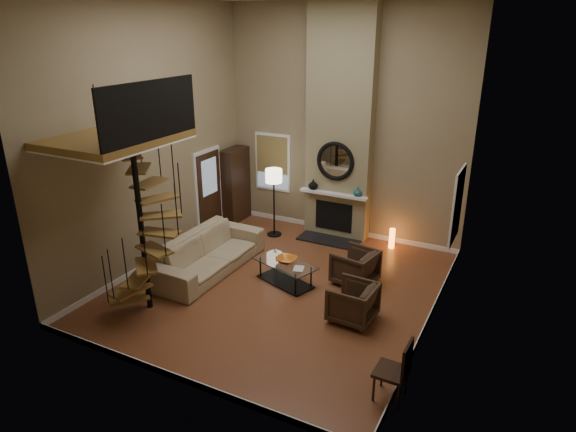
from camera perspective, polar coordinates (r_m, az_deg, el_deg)
The scene contains 32 objects.
ground at distance 10.37m, azimuth -1.02°, elevation -7.98°, with size 6.00×6.50×0.01m, color brown.
back_wall at distance 12.24m, azimuth 6.21°, elevation 10.22°, with size 6.00×0.02×5.50m, color #8D7C5B.
front_wall at distance 6.79m, azimuth -14.23°, elevation 0.77°, with size 6.00×0.02×5.50m, color #8D7C5B.
left_wall at distance 11.05m, azimuth -15.12°, elevation 8.45°, with size 0.02×6.50×5.50m, color #8D7C5B.
right_wall at distance 8.40m, azimuth 17.27°, elevation 4.36°, with size 0.02×6.50×5.50m, color #8D7C5B.
baseboard_back at distance 13.00m, azimuth 5.73°, elevation -1.50°, with size 6.00×0.02×0.12m, color white.
baseboard_front at distance 8.10m, azimuth -12.42°, elevation -17.34°, with size 6.00×0.02×0.12m, color white.
baseboard_left at distance 11.90m, azimuth -13.86°, elevation -4.27°, with size 0.02×6.50×0.12m, color white.
baseboard_right at distance 9.49m, azimuth 15.44°, elevation -11.36°, with size 0.02×6.50×0.12m, color white.
chimney_breast at distance 12.06m, azimuth 5.88°, elevation 10.08°, with size 1.60×0.38×5.50m, color #877C58.
hearth at distance 12.44m, azimuth 4.58°, elevation -2.73°, with size 1.50×0.60×0.04m, color black.
firebox at distance 12.49m, azimuth 5.16°, elevation -0.03°, with size 0.95×0.02×0.72m, color black.
mantel at distance 12.22m, azimuth 5.11°, elevation 2.48°, with size 1.70×0.18×0.06m, color white.
mirror_frame at distance 12.04m, azimuth 5.35°, elevation 6.17°, with size 0.94×0.94×0.10m, color black.
mirror_disc at distance 12.05m, azimuth 5.36°, elevation 6.18°, with size 0.80×0.80×0.01m, color white.
vase_left at distance 12.41m, azimuth 2.85°, elevation 3.58°, with size 0.24×0.24×0.25m, color black.
vase_right at distance 12.01m, azimuth 7.85°, elevation 2.71°, with size 0.20×0.20×0.21m, color #174E53.
window_back at distance 13.25m, azimuth -1.74°, elevation 6.17°, with size 1.02×0.06×1.52m.
window_right at distance 10.62m, azimuth 18.53°, elevation 1.27°, with size 0.06×1.02×1.52m.
entry_door at distance 12.81m, azimuth -8.94°, elevation 2.71°, with size 0.10×1.05×2.16m.
loft at distance 9.04m, azimuth -18.42°, elevation 8.56°, with size 1.70×2.20×1.09m.
spiral_stair at distance 9.26m, azimuth -16.21°, elevation -0.32°, with size 1.47×1.47×4.06m.
hutch at distance 13.52m, azimuth -6.03°, elevation 3.40°, with size 0.43×0.90×2.02m, color black.
sofa at distance 11.00m, azimuth -8.98°, elevation -4.11°, with size 2.85×1.11×0.83m, color tan.
armchair_near at distance 10.41m, azimuth 7.92°, elevation -5.83°, with size 0.79×0.81×0.74m, color #3D2A1C.
armchair_far at distance 9.18m, azimuth 7.73°, elevation -9.75°, with size 0.76×0.79×0.72m, color #3D2A1C.
coffee_table at distance 10.38m, azimuth -0.32°, elevation -6.12°, with size 1.45×1.04×0.48m.
bowl at distance 10.32m, azimuth -0.19°, elevation -4.96°, with size 0.42×0.42×0.10m, color orange.
book at distance 10.04m, azimuth 1.07°, elevation -5.98°, with size 0.20×0.27×0.03m, color gray.
floor_lamp at distance 12.28m, azimuth -1.62°, elevation 3.95°, with size 0.41×0.41×1.71m.
accent_lamp at distance 12.18m, azimuth 11.65°, elevation -2.49°, with size 0.13×0.13×0.48m, color orange.
side_chair at distance 7.49m, azimuth 12.28°, elevation -16.47°, with size 0.46×0.46×0.97m.
Camera 1 is at (4.30, -7.98, 5.03)m, focal length 31.51 mm.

